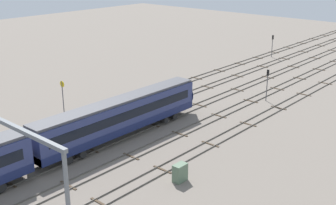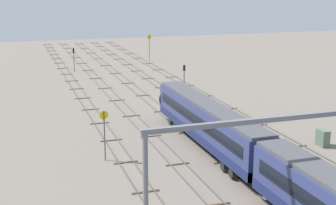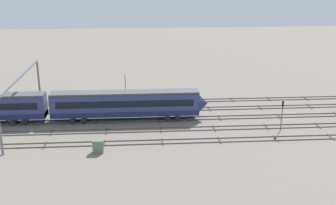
% 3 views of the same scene
% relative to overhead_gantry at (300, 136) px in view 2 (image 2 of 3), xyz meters
% --- Properties ---
extents(ground_plane, '(209.03, 209.03, 0.00)m').
position_rel_overhead_gantry_xyz_m(ground_plane, '(21.83, 0.25, -6.33)').
color(ground_plane, slate).
extents(track_near_foreground, '(193.03, 2.40, 0.16)m').
position_rel_overhead_gantry_xyz_m(track_near_foreground, '(21.83, -9.06, -6.26)').
color(track_near_foreground, '#59544C').
rests_on(track_near_foreground, ground).
extents(track_second_near, '(193.03, 2.40, 0.16)m').
position_rel_overhead_gantry_xyz_m(track_second_near, '(21.83, -4.40, -6.26)').
color(track_second_near, '#59544C').
rests_on(track_second_near, ground).
extents(track_with_train, '(193.03, 2.40, 0.16)m').
position_rel_overhead_gantry_xyz_m(track_with_train, '(21.83, 0.25, -6.26)').
color(track_with_train, '#59544C').
rests_on(track_with_train, ground).
extents(track_second_far, '(193.03, 2.40, 0.16)m').
position_rel_overhead_gantry_xyz_m(track_second_far, '(21.83, 4.91, -6.26)').
color(track_second_far, '#59544C').
rests_on(track_second_far, ground).
extents(track_far_background, '(193.03, 2.40, 0.16)m').
position_rel_overhead_gantry_xyz_m(track_far_background, '(21.83, 9.57, -6.26)').
color(track_far_background, '#59544C').
rests_on(track_far_background, ground).
extents(overhead_gantry, '(0.40, 23.87, 7.99)m').
position_rel_overhead_gantry_xyz_m(overhead_gantry, '(0.00, 0.00, 0.00)').
color(overhead_gantry, slate).
rests_on(overhead_gantry, ground).
extents(speed_sign_near_foreground, '(0.14, 0.87, 5.11)m').
position_rel_overhead_gantry_xyz_m(speed_sign_near_foreground, '(16.02, 11.34, -3.05)').
color(speed_sign_near_foreground, '#4C4C51').
rests_on(speed_sign_near_foreground, ground).
extents(speed_sign_mid_trackside, '(0.14, 1.01, 6.02)m').
position_rel_overhead_gantry_xyz_m(speed_sign_mid_trackside, '(76.32, -10.73, -2.39)').
color(speed_sign_mid_trackside, '#4C4C51').
rests_on(speed_sign_mid_trackside, ground).
extents(signal_light_trackside_approach, '(0.31, 0.32, 4.77)m').
position_rel_overhead_gantry_xyz_m(signal_light_trackside_approach, '(67.37, 7.72, -3.22)').
color(signal_light_trackside_approach, '#4C4C51').
rests_on(signal_light_trackside_approach, ground).
extents(signal_light_trackside_departure, '(0.31, 0.32, 4.86)m').
position_rel_overhead_gantry_xyz_m(signal_light_trackside_departure, '(40.37, -6.02, -3.16)').
color(signal_light_trackside_departure, '#4C4C51').
rests_on(signal_light_trackside_departure, ground).
extents(relay_cabinet, '(1.46, 0.88, 1.81)m').
position_rel_overhead_gantry_xyz_m(relay_cabinet, '(12.87, -11.88, -5.42)').
color(relay_cabinet, '#597259').
rests_on(relay_cabinet, ground).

